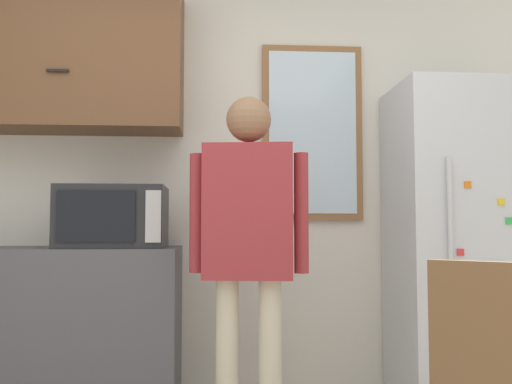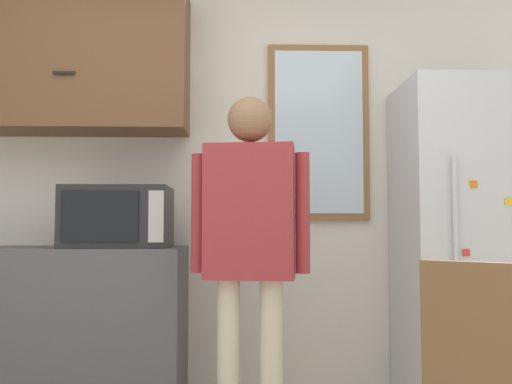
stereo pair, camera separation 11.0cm
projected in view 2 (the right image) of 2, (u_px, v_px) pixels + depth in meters
name	position (u px, v px, depth m)	size (l,w,h in m)	color
back_wall	(214.00, 177.00, 3.55)	(6.00, 0.06, 2.70)	silver
upper_cabinets	(13.00, 60.00, 3.35)	(2.05, 0.39, 0.85)	brown
microwave	(118.00, 217.00, 3.08)	(0.55, 0.41, 0.33)	#232326
person	(250.00, 230.00, 2.77)	(0.58, 0.27, 1.68)	beige
refrigerator	(471.00, 247.00, 3.22)	(0.77, 0.65, 1.85)	silver
window	(318.00, 132.00, 3.55)	(0.63, 0.05, 1.10)	olive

